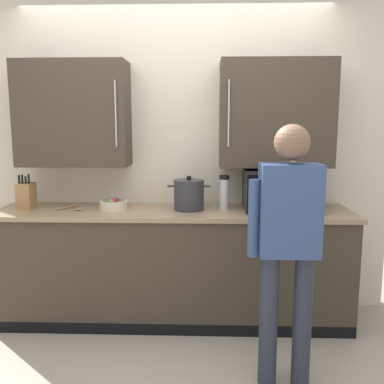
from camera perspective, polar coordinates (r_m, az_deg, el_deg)
The scene contains 10 objects.
ground_plane at distance 2.83m, azimuth -3.92°, elevation -24.15°, with size 9.56×9.56×0.00m, color #9E9384.
back_wall_tiled at distance 3.47m, azimuth -2.31°, elevation 8.10°, with size 3.56×0.44×2.85m.
counter_unit at distance 3.37m, azimuth -2.56°, elevation -9.99°, with size 2.77×0.62×0.90m.
microwave_oven at distance 3.30m, azimuth 11.69°, elevation 0.23°, with size 0.57×0.44×0.31m.
stock_pot at distance 3.23m, azimuth -0.43°, elevation -0.39°, with size 0.33×0.24×0.27m.
fruit_bowl at distance 3.32m, azimuth -10.67°, elevation -1.62°, with size 0.21×0.21×0.10m.
wooden_spoon at distance 3.39m, azimuth -16.04°, elevation -2.19°, with size 0.21×0.19×0.02m.
knife_block at distance 3.55m, azimuth -21.74°, elevation -0.45°, with size 0.11×0.15×0.28m.
thermos_flask at distance 3.25m, azimuth 4.43°, elevation -0.06°, with size 0.08×0.08×0.27m.
person_figure at distance 2.48m, azimuth 13.01°, elevation -5.60°, with size 0.44×0.65×1.56m.
Camera 1 is at (0.26, -2.35, 1.55)m, focal length 38.99 mm.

